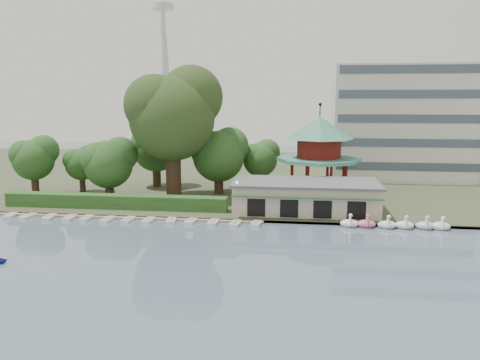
% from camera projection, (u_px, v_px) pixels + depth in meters
% --- Properties ---
extents(ground_plane, '(220.00, 220.00, 0.00)m').
position_uv_depth(ground_plane, '(192.00, 273.00, 40.26)').
color(ground_plane, slate).
rests_on(ground_plane, ground).
extents(shore, '(220.00, 70.00, 0.40)m').
position_uv_depth(shore, '(251.00, 174.00, 91.04)').
color(shore, '#424930').
rests_on(shore, ground).
extents(embankment, '(220.00, 0.60, 0.30)m').
position_uv_depth(embankment, '(223.00, 220.00, 57.14)').
color(embankment, gray).
rests_on(embankment, ground).
extents(dock, '(34.00, 1.60, 0.24)m').
position_uv_depth(dock, '(128.00, 217.00, 58.49)').
color(dock, gray).
rests_on(dock, ground).
extents(boathouse, '(18.60, 9.39, 3.90)m').
position_uv_depth(boathouse, '(305.00, 196.00, 60.12)').
color(boathouse, beige).
rests_on(boathouse, shore).
extents(pavilion, '(12.40, 12.40, 13.50)m').
position_uv_depth(pavilion, '(319.00, 148.00, 68.78)').
color(pavilion, beige).
rests_on(pavilion, shore).
extents(office_building, '(38.00, 18.00, 20.00)m').
position_uv_depth(office_building, '(434.00, 127.00, 82.51)').
color(office_building, silver).
rests_on(office_building, shore).
extents(broadcast_tower, '(8.00, 8.00, 96.00)m').
position_uv_depth(broadcast_tower, '(164.00, 46.00, 176.17)').
color(broadcast_tower, silver).
rests_on(broadcast_tower, ground).
extents(hedge, '(30.00, 2.00, 1.80)m').
position_uv_depth(hedge, '(115.00, 201.00, 61.87)').
color(hedge, '#2E5823').
rests_on(hedge, shore).
extents(lamp_post, '(0.36, 0.36, 4.28)m').
position_uv_depth(lamp_post, '(237.00, 192.00, 58.06)').
color(lamp_post, black).
rests_on(lamp_post, shore).
extents(big_tree, '(13.47, 12.55, 19.14)m').
position_uv_depth(big_tree, '(173.00, 111.00, 66.61)').
color(big_tree, '#3A281C').
rests_on(big_tree, shore).
extents(small_trees, '(39.30, 17.34, 10.57)m').
position_uv_depth(small_trees, '(155.00, 154.00, 71.46)').
color(small_trees, '#3A281C').
rests_on(small_trees, shore).
extents(swan_boats, '(12.39, 1.96, 1.92)m').
position_uv_depth(swan_boats, '(395.00, 225.00, 53.98)').
color(swan_boats, white).
rests_on(swan_boats, ground).
extents(moored_rowboats, '(32.55, 2.78, 0.36)m').
position_uv_depth(moored_rowboats, '(129.00, 220.00, 57.05)').
color(moored_rowboats, white).
rests_on(moored_rowboats, ground).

